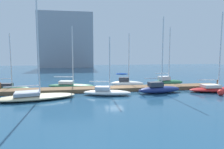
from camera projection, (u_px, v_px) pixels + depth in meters
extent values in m
plane|color=navy|center=(114.00, 90.00, 26.81)|extent=(120.00, 120.00, 0.00)
cube|color=brown|center=(114.00, 89.00, 26.78)|extent=(30.68, 2.40, 0.50)
cylinder|color=brown|center=(0.00, 88.00, 25.38)|extent=(0.28, 0.28, 1.30)
cylinder|color=brown|center=(218.00, 84.00, 28.10)|extent=(0.28, 0.28, 1.30)
ellipsoid|color=#2D7047|center=(10.00, 88.00, 26.78)|extent=(5.23, 1.85, 0.61)
cube|color=#333842|center=(6.00, 85.00, 26.69)|extent=(1.62, 1.09, 0.40)
cylinder|color=silver|center=(11.00, 60.00, 26.38)|extent=(0.13, 0.13, 7.12)
cylinder|color=silver|center=(4.00, 79.00, 26.59)|extent=(2.15, 0.32, 0.10)
ellipsoid|color=beige|center=(36.00, 97.00, 21.52)|extent=(8.91, 4.50, 0.56)
cube|color=#9EA3AD|center=(27.00, 93.00, 21.17)|extent=(2.90, 2.46, 0.36)
cylinder|color=silver|center=(37.00, 34.00, 20.93)|extent=(0.15, 0.15, 13.19)
cylinder|color=silver|center=(22.00, 86.00, 20.90)|extent=(3.53, 0.84, 0.12)
ellipsoid|color=#2D7047|center=(71.00, 86.00, 28.82)|extent=(7.03, 3.13, 0.62)
cube|color=silver|center=(66.00, 82.00, 28.79)|extent=(2.25, 1.66, 0.40)
cylinder|color=silver|center=(73.00, 55.00, 28.32)|extent=(0.14, 0.14, 8.36)
cylinder|color=silver|center=(63.00, 77.00, 28.71)|extent=(2.82, 0.67, 0.11)
ellipsoid|color=white|center=(107.00, 93.00, 23.72)|extent=(6.05, 3.01, 0.65)
cube|color=silver|center=(103.00, 88.00, 23.69)|extent=(1.97, 1.59, 0.42)
cylinder|color=silver|center=(110.00, 64.00, 23.32)|extent=(0.13, 0.13, 6.39)
cylinder|color=silver|center=(100.00, 82.00, 23.63)|extent=(2.40, 0.64, 0.11)
ellipsoid|color=white|center=(127.00, 84.00, 30.12)|extent=(5.30, 2.46, 0.86)
cube|color=#333842|center=(124.00, 79.00, 30.06)|extent=(1.70, 1.33, 0.56)
cylinder|color=silver|center=(129.00, 57.00, 29.67)|extent=(0.13, 0.13, 7.27)
cylinder|color=silver|center=(122.00, 74.00, 29.98)|extent=(2.12, 0.51, 0.10)
ellipsoid|color=blue|center=(122.00, 74.00, 29.98)|extent=(1.96, 0.72, 0.28)
ellipsoid|color=navy|center=(160.00, 90.00, 25.08)|extent=(5.99, 2.29, 0.88)
cube|color=#333842|center=(156.00, 84.00, 24.84)|extent=(1.87, 1.33, 0.57)
cylinder|color=silver|center=(163.00, 52.00, 24.64)|extent=(0.14, 0.14, 8.73)
cylinder|color=silver|center=(153.00, 78.00, 24.66)|extent=(2.45, 0.39, 0.11)
ellipsoid|color=#2D7047|center=(167.00, 83.00, 31.10)|extent=(5.88, 2.44, 0.89)
cube|color=silver|center=(164.00, 78.00, 30.86)|extent=(1.85, 1.42, 0.58)
cylinder|color=silver|center=(169.00, 54.00, 30.69)|extent=(0.13, 0.13, 8.29)
cylinder|color=silver|center=(162.00, 73.00, 30.68)|extent=(2.39, 0.41, 0.11)
ellipsoid|color=#B21E1E|center=(216.00, 90.00, 25.93)|extent=(7.36, 2.57, 0.59)
cube|color=silver|center=(211.00, 86.00, 25.81)|extent=(2.25, 1.64, 0.38)
cylinder|color=silver|center=(220.00, 50.00, 25.42)|extent=(0.14, 0.14, 9.76)
cylinder|color=silver|center=(208.00, 80.00, 25.67)|extent=(3.05, 0.28, 0.11)
sphere|color=red|center=(221.00, 93.00, 23.52)|extent=(0.76, 0.76, 0.76)
cube|color=#9399A3|center=(66.00, 41.00, 72.17)|extent=(19.21, 9.37, 19.56)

